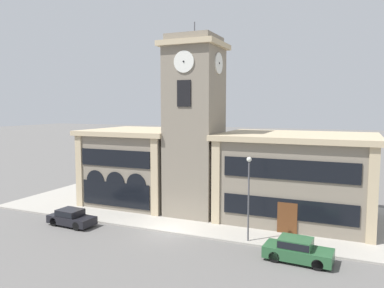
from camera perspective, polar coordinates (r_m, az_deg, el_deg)
The scene contains 8 objects.
ground_plane at distance 30.04m, azimuth -3.92°, elevation -13.40°, with size 300.00×300.00×0.00m, color #605E5B.
sidewalk_kerb at distance 36.25m, azimuth 1.37°, elevation -9.91°, with size 37.75×14.35×0.15m.
clock_tower at distance 33.50m, azimuth 0.38°, elevation 2.64°, with size 5.12×5.12×17.20m.
town_hall_left_wing at distance 39.14m, azimuth -7.87°, elevation -3.23°, with size 9.76×9.67×7.52m.
town_hall_right_wing at distance 33.86m, azimuth 15.63°, elevation -4.80°, with size 13.06×9.67×7.50m.
parked_car_near at distance 33.11m, azimuth -17.94°, elevation -10.55°, with size 4.13×1.97×1.36m.
parked_car_mid at distance 25.58m, azimuth 15.73°, elevation -15.22°, with size 4.35×2.06×1.50m.
street_lamp at distance 27.20m, azimuth 8.64°, elevation -6.44°, with size 0.36×0.36×6.13m.
Camera 1 is at (13.09, -25.20, 9.81)m, focal length 35.00 mm.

